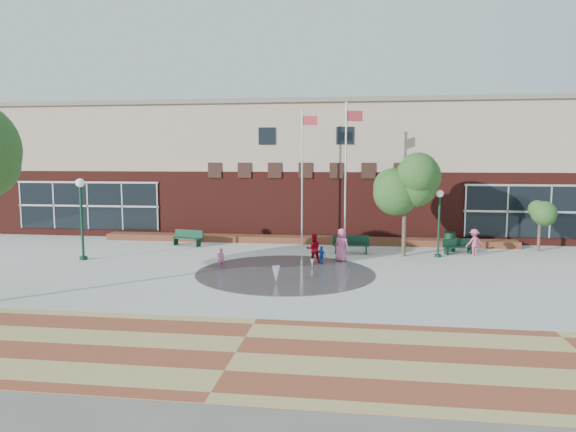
# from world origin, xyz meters

# --- Properties ---
(ground) EXTENTS (120.00, 120.00, 0.00)m
(ground) POSITION_xyz_m (0.00, 0.00, 0.00)
(ground) COLOR #666056
(ground) RESTS_ON ground
(plaza_concrete) EXTENTS (46.00, 18.00, 0.01)m
(plaza_concrete) POSITION_xyz_m (0.00, 4.00, 0.00)
(plaza_concrete) COLOR #A8A8A0
(plaza_concrete) RESTS_ON ground
(paver_band) EXTENTS (46.00, 6.00, 0.01)m
(paver_band) POSITION_xyz_m (0.00, -7.00, 0.00)
(paver_band) COLOR brown
(paver_band) RESTS_ON ground
(splash_pad) EXTENTS (8.40, 8.40, 0.01)m
(splash_pad) POSITION_xyz_m (0.00, 3.00, 0.00)
(splash_pad) COLOR #383A3D
(splash_pad) RESTS_ON ground
(library_building) EXTENTS (44.40, 10.40, 9.20)m
(library_building) POSITION_xyz_m (0.00, 17.48, 4.64)
(library_building) COLOR #4D1A15
(library_building) RESTS_ON ground
(flower_bed) EXTENTS (26.00, 1.20, 0.40)m
(flower_bed) POSITION_xyz_m (0.00, 11.60, 0.00)
(flower_bed) COLOR maroon
(flower_bed) RESTS_ON ground
(flagpole_left) EXTENTS (0.98, 0.16, 8.34)m
(flagpole_left) POSITION_xyz_m (0.04, 10.46, 4.64)
(flagpole_left) COLOR silver
(flagpole_left) RESTS_ON ground
(flagpole_right) EXTENTS (1.00, 0.43, 8.55)m
(flagpole_right) POSITION_xyz_m (2.68, 9.19, 4.78)
(flagpole_right) COLOR silver
(flagpole_right) RESTS_ON ground
(lamp_left) EXTENTS (0.46, 0.46, 4.33)m
(lamp_left) POSITION_xyz_m (-11.08, 4.70, 2.69)
(lamp_left) COLOR #113121
(lamp_left) RESTS_ON ground
(lamp_right) EXTENTS (0.39, 0.39, 3.68)m
(lamp_right) POSITION_xyz_m (7.73, 7.97, 2.28)
(lamp_right) COLOR #113121
(lamp_right) RESTS_ON ground
(bench_left) EXTENTS (2.02, 0.99, 0.98)m
(bench_left) POSITION_xyz_m (-7.02, 9.62, 0.32)
(bench_left) COLOR #113121
(bench_left) RESTS_ON ground
(bench_mid) EXTENTS (2.07, 0.65, 1.03)m
(bench_mid) POSITION_xyz_m (3.01, 8.33, 0.33)
(bench_mid) COLOR #113121
(bench_mid) RESTS_ON ground
(bench_right) EXTENTS (1.76, 0.98, 0.85)m
(bench_right) POSITION_xyz_m (8.98, 8.98, 0.28)
(bench_right) COLOR #113121
(bench_right) RESTS_ON ground
(trash_can) EXTENTS (0.69, 0.69, 1.14)m
(trash_can) POSITION_xyz_m (8.67, 9.83, 0.58)
(trash_can) COLOR #113121
(trash_can) RESTS_ON ground
(tree_mid) EXTENTS (3.24, 3.24, 5.46)m
(tree_mid) POSITION_xyz_m (5.89, 7.99, 3.98)
(tree_mid) COLOR #423126
(tree_mid) RESTS_ON ground
(tree_small_right) EXTENTS (1.91, 1.91, 3.26)m
(tree_small_right) POSITION_xyz_m (13.81, 10.60, 2.38)
(tree_small_right) COLOR #423126
(tree_small_right) RESTS_ON ground
(water_jet_a) EXTENTS (0.37, 0.37, 0.71)m
(water_jet_a) POSITION_xyz_m (-0.13, 1.05, 0.00)
(water_jet_a) COLOR white
(water_jet_a) RESTS_ON ground
(water_jet_b) EXTENTS (0.19, 0.19, 0.42)m
(water_jet_b) POSITION_xyz_m (1.17, 4.25, 0.00)
(water_jet_b) COLOR white
(water_jet_b) RESTS_ON ground
(child_splash) EXTENTS (0.45, 0.41, 1.04)m
(child_splash) POSITION_xyz_m (-3.24, 3.48, 0.52)
(child_splash) COLOR #DB5C89
(child_splash) RESTS_ON ground
(adult_red) EXTENTS (0.87, 0.76, 1.54)m
(adult_red) POSITION_xyz_m (1.14, 5.38, 0.77)
(adult_red) COLOR #A80616
(adult_red) RESTS_ON ground
(adult_pink) EXTENTS (1.02, 0.92, 1.75)m
(adult_pink) POSITION_xyz_m (2.54, 6.08, 0.87)
(adult_pink) COLOR #D35A86
(adult_pink) RESTS_ON ground
(child_blue) EXTENTS (0.57, 0.54, 0.95)m
(child_blue) POSITION_xyz_m (1.56, 5.24, 0.47)
(child_blue) COLOR blue
(child_blue) RESTS_ON ground
(person_bench) EXTENTS (1.10, 0.87, 1.49)m
(person_bench) POSITION_xyz_m (9.77, 8.65, 0.75)
(person_bench) COLOR #C24979
(person_bench) RESTS_ON ground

